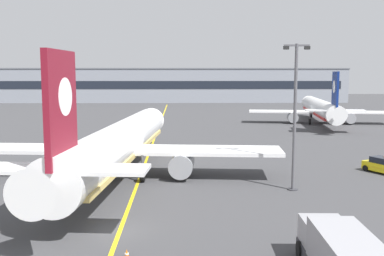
{
  "coord_description": "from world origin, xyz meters",
  "views": [
    {
      "loc": [
        4.51,
        -27.85,
        10.17
      ],
      "look_at": [
        5.34,
        14.83,
        4.96
      ],
      "focal_mm": 41.35,
      "sensor_mm": 36.0,
      "label": 1
    }
  ],
  "objects_px": {
    "apron_lamp_post": "(295,115)",
    "safety_cone_by_nose_gear": "(152,147)",
    "service_car_second": "(384,166)",
    "service_truck_catering_grey": "(339,255)",
    "airliner_background": "(321,109)",
    "safety_cone_by_tail": "(127,254)",
    "airliner_foreground": "(119,144)"
  },
  "relations": [
    {
      "from": "apron_lamp_post",
      "to": "service_truck_catering_grey",
      "type": "xyz_separation_m",
      "value": [
        -2.15,
        -17.69,
        -5.2
      ]
    },
    {
      "from": "safety_cone_by_nose_gear",
      "to": "safety_cone_by_tail",
      "type": "distance_m",
      "value": 36.62
    },
    {
      "from": "airliner_background",
      "to": "service_car_second",
      "type": "distance_m",
      "value": 46.35
    },
    {
      "from": "airliner_foreground",
      "to": "apron_lamp_post",
      "type": "distance_m",
      "value": 17.14
    },
    {
      "from": "service_car_second",
      "to": "airliner_foreground",
      "type": "bearing_deg",
      "value": -177.24
    },
    {
      "from": "service_car_second",
      "to": "safety_cone_by_nose_gear",
      "type": "height_order",
      "value": "service_car_second"
    },
    {
      "from": "airliner_foreground",
      "to": "safety_cone_by_tail",
      "type": "bearing_deg",
      "value": -80.83
    },
    {
      "from": "airliner_foreground",
      "to": "safety_cone_by_nose_gear",
      "type": "xyz_separation_m",
      "value": [
        2.0,
        16.93,
        -3.11
      ]
    },
    {
      "from": "airliner_background",
      "to": "service_truck_catering_grey",
      "type": "relative_size",
      "value": 4.92
    },
    {
      "from": "airliner_background",
      "to": "apron_lamp_post",
      "type": "relative_size",
      "value": 2.97
    },
    {
      "from": "airliner_foreground",
      "to": "airliner_background",
      "type": "relative_size",
      "value": 1.1
    },
    {
      "from": "service_truck_catering_grey",
      "to": "safety_cone_by_nose_gear",
      "type": "relative_size",
      "value": 13.97
    },
    {
      "from": "airliner_background",
      "to": "safety_cone_by_tail",
      "type": "distance_m",
      "value": 73.75
    },
    {
      "from": "airliner_foreground",
      "to": "apron_lamp_post",
      "type": "bearing_deg",
      "value": -17.95
    },
    {
      "from": "service_car_second",
      "to": "service_truck_catering_grey",
      "type": "xyz_separation_m",
      "value": [
        -13.2,
        -24.18,
        0.71
      ]
    },
    {
      "from": "airliner_foreground",
      "to": "service_car_second",
      "type": "xyz_separation_m",
      "value": [
        27.05,
        1.3,
        -2.6
      ]
    },
    {
      "from": "service_car_second",
      "to": "safety_cone_by_tail",
      "type": "xyz_separation_m",
      "value": [
        -23.87,
        -20.98,
        -0.51
      ]
    },
    {
      "from": "airliner_background",
      "to": "apron_lamp_post",
      "type": "bearing_deg",
      "value": -109.65
    },
    {
      "from": "safety_cone_by_nose_gear",
      "to": "safety_cone_by_tail",
      "type": "xyz_separation_m",
      "value": [
        1.17,
        -36.6,
        0.0
      ]
    },
    {
      "from": "airliner_foreground",
      "to": "airliner_background",
      "type": "distance_m",
      "value": 58.36
    },
    {
      "from": "apron_lamp_post",
      "to": "safety_cone_by_nose_gear",
      "type": "distance_m",
      "value": 26.95
    },
    {
      "from": "apron_lamp_post",
      "to": "service_truck_catering_grey",
      "type": "bearing_deg",
      "value": -96.93
    },
    {
      "from": "airliner_background",
      "to": "safety_cone_by_nose_gear",
      "type": "relative_size",
      "value": 68.8
    },
    {
      "from": "airliner_foreground",
      "to": "service_truck_catering_grey",
      "type": "relative_size",
      "value": 5.4
    },
    {
      "from": "service_car_second",
      "to": "safety_cone_by_nose_gear",
      "type": "relative_size",
      "value": 8.28
    },
    {
      "from": "safety_cone_by_nose_gear",
      "to": "safety_cone_by_tail",
      "type": "relative_size",
      "value": 1.0
    },
    {
      "from": "airliner_foreground",
      "to": "safety_cone_by_nose_gear",
      "type": "distance_m",
      "value": 17.33
    },
    {
      "from": "airliner_foreground",
      "to": "safety_cone_by_tail",
      "type": "height_order",
      "value": "airliner_foreground"
    },
    {
      "from": "airliner_background",
      "to": "safety_cone_by_tail",
      "type": "relative_size",
      "value": 68.8
    },
    {
      "from": "airliner_foreground",
      "to": "apron_lamp_post",
      "type": "height_order",
      "value": "apron_lamp_post"
    },
    {
      "from": "safety_cone_by_nose_gear",
      "to": "airliner_foreground",
      "type": "bearing_deg",
      "value": -96.75
    },
    {
      "from": "airliner_foreground",
      "to": "airliner_background",
      "type": "xyz_separation_m",
      "value": [
        34.63,
        46.98,
        -0.29
      ]
    }
  ]
}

